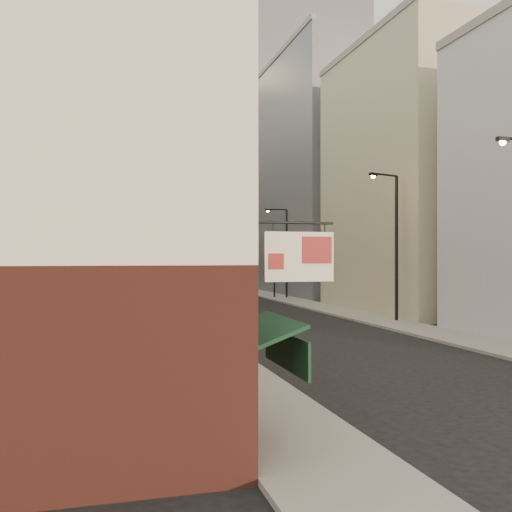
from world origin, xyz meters
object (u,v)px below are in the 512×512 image
Objects in this scene: clock_tower at (158,180)px; streetlamp_far at (284,248)px; traffic_light_left at (159,263)px; white_tower at (237,165)px; streetlamp_mid at (394,238)px; traffic_light_right at (274,260)px.

clock_tower is 49.57m from streetlamp_far.
clock_tower is 56.27m from traffic_light_left.
streetlamp_mid is (-2.91, -54.62, -13.28)m from white_tower.
white_tower is at bearing 68.44° from streetlamp_mid.
streetlamp_mid is 1.86× the size of traffic_light_right.
clock_tower reaches higher than streetlamp_mid.
clock_tower is at bearing -98.46° from traffic_light_right.
streetlamp_mid reaches higher than traffic_light_left.
streetlamp_far reaches higher than traffic_light_left.
white_tower reaches higher than streetlamp_mid.
traffic_light_right is at bearing 138.87° from streetlamp_far.
traffic_light_left is at bearing -111.89° from white_tower.
white_tower reaches higher than traffic_light_right.
streetlamp_mid is at bearing 75.74° from traffic_light_right.
traffic_light_right is at bearing -143.75° from traffic_light_left.
clock_tower reaches higher than traffic_light_right.
clock_tower is 5.05× the size of streetlamp_far.
clock_tower is 17.83m from white_tower.
streetlamp_mid is at bearing -90.31° from streetlamp_far.
streetlamp_mid reaches higher than traffic_light_right.
clock_tower reaches higher than streetlamp_far.
white_tower is 4.67× the size of streetlamp_far.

